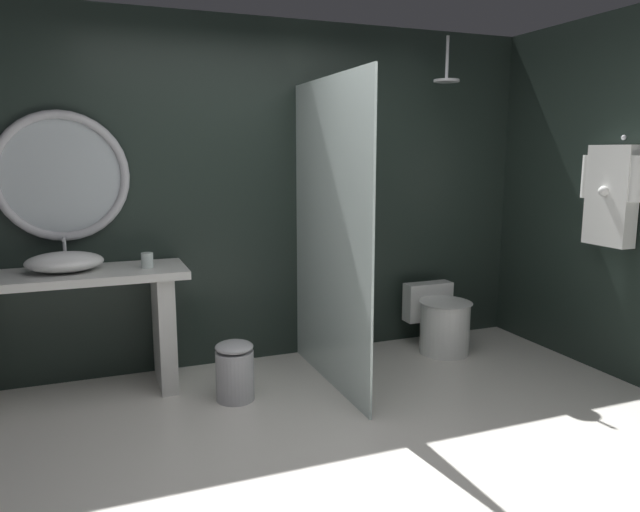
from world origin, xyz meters
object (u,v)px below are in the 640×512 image
at_px(vessel_sink, 64,262).
at_px(round_wall_mirror, 62,176).
at_px(rain_shower_head, 447,76).
at_px(toilet, 441,321).
at_px(tumbler_cup, 147,260).
at_px(hanging_bathrobe, 611,192).
at_px(waste_bin, 235,370).

distance_m(vessel_sink, round_wall_mirror, 0.59).
bearing_deg(rain_shower_head, toilet, -102.01).
xyz_separation_m(tumbler_cup, rain_shower_head, (2.31, 0.01, 1.29)).
bearing_deg(hanging_bathrobe, vessel_sink, 164.34).
xyz_separation_m(vessel_sink, round_wall_mirror, (0.01, 0.23, 0.54)).
bearing_deg(waste_bin, rain_shower_head, 12.86).
relative_size(round_wall_mirror, toilet, 1.54).
bearing_deg(vessel_sink, tumbler_cup, -6.97).
height_order(vessel_sink, tumbler_cup, vessel_sink).
distance_m(round_wall_mirror, rain_shower_head, 2.92).
xyz_separation_m(toilet, waste_bin, (-1.81, -0.35, -0.05)).
bearing_deg(toilet, vessel_sink, 177.53).
relative_size(tumbler_cup, hanging_bathrobe, 0.13).
relative_size(hanging_bathrobe, toilet, 1.35).
distance_m(vessel_sink, tumbler_cup, 0.52).
height_order(rain_shower_head, hanging_bathrobe, rain_shower_head).
bearing_deg(tumbler_cup, vessel_sink, 173.03).
xyz_separation_m(hanging_bathrobe, toilet, (-0.78, 0.88, -1.09)).
relative_size(vessel_sink, toilet, 0.85).
bearing_deg(waste_bin, vessel_sink, 154.97).
bearing_deg(vessel_sink, hanging_bathrobe, -15.66).
relative_size(tumbler_cup, rain_shower_head, 0.30).
distance_m(hanging_bathrobe, waste_bin, 2.88).
bearing_deg(toilet, hanging_bathrobe, -48.68).
relative_size(rain_shower_head, waste_bin, 0.86).
height_order(tumbler_cup, waste_bin, tumbler_cup).
xyz_separation_m(rain_shower_head, toilet, (-0.02, -0.07, -1.95)).
relative_size(toilet, waste_bin, 1.42).
relative_size(round_wall_mirror, waste_bin, 2.18).
relative_size(tumbler_cup, waste_bin, 0.25).
bearing_deg(round_wall_mirror, rain_shower_head, -5.63).
bearing_deg(hanging_bathrobe, rain_shower_head, 128.60).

